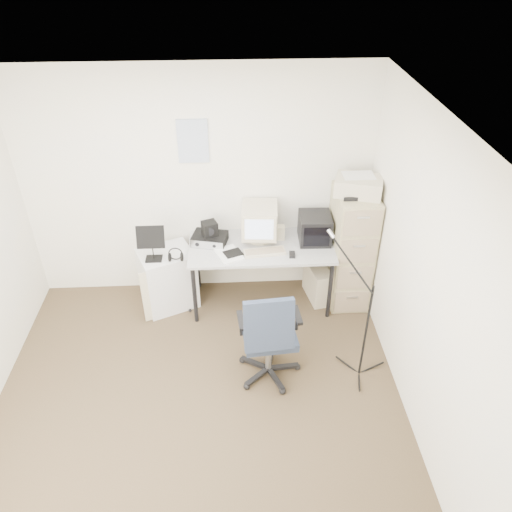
{
  "coord_description": "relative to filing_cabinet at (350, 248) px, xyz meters",
  "views": [
    {
      "loc": [
        0.34,
        -2.86,
        3.58
      ],
      "look_at": [
        0.55,
        0.95,
        0.95
      ],
      "focal_mm": 35.0,
      "sensor_mm": 36.0,
      "label": 1
    }
  ],
  "objects": [
    {
      "name": "mouse",
      "position": [
        -0.65,
        -0.23,
        0.09
      ],
      "size": [
        0.07,
        0.1,
        0.03
      ],
      "primitive_type": "cube",
      "rotation": [
        0.0,
        0.0,
        -0.08
      ],
      "color": "black",
      "rests_on": "desk"
    },
    {
      "name": "wall_right",
      "position": [
        0.22,
        -1.48,
        0.6
      ],
      "size": [
        0.02,
        3.6,
        2.5
      ],
      "primitive_type": "cube",
      "color": "#FBF0CE",
      "rests_on": "ground"
    },
    {
      "name": "keyboard",
      "position": [
        -0.92,
        -0.16,
        0.09
      ],
      "size": [
        0.44,
        0.2,
        0.02
      ],
      "primitive_type": "cube",
      "rotation": [
        0.0,
        0.0,
        0.12
      ],
      "color": "beige",
      "rests_on": "desk"
    },
    {
      "name": "filing_cabinet",
      "position": [
        0.0,
        0.0,
        0.0
      ],
      "size": [
        0.4,
        0.6,
        1.3
      ],
      "primitive_type": "cube",
      "color": "#CBBA7F",
      "rests_on": "floor"
    },
    {
      "name": "printer",
      "position": [
        0.0,
        -0.01,
        0.74
      ],
      "size": [
        0.52,
        0.43,
        0.17
      ],
      "primitive_type": "cube",
      "rotation": [
        0.0,
        0.0,
        -0.3
      ],
      "color": "beige",
      "rests_on": "filing_cabinet"
    },
    {
      "name": "radio_speaker",
      "position": [
        -1.48,
        0.07,
        0.25
      ],
      "size": [
        0.18,
        0.18,
        0.15
      ],
      "primitive_type": "cube",
      "rotation": [
        0.0,
        0.0,
        0.35
      ],
      "color": "black",
      "rests_on": "radio_receiver"
    },
    {
      "name": "side_cart",
      "position": [
        -1.95,
        -0.02,
        -0.32
      ],
      "size": [
        0.67,
        0.61,
        0.67
      ],
      "primitive_type": "cube",
      "rotation": [
        0.0,
        0.0,
        0.41
      ],
      "color": "silver",
      "rests_on": "floor"
    },
    {
      "name": "crt_monitor",
      "position": [
        -0.96,
        0.1,
        0.28
      ],
      "size": [
        0.39,
        0.41,
        0.4
      ],
      "primitive_type": "cube",
      "rotation": [
        0.0,
        0.0,
        -0.08
      ],
      "color": "beige",
      "rests_on": "desk"
    },
    {
      "name": "music_stand",
      "position": [
        -2.05,
        -0.13,
        0.22
      ],
      "size": [
        0.29,
        0.17,
        0.41
      ],
      "primitive_type": "cube",
      "rotation": [
        0.0,
        0.0,
        0.09
      ],
      "color": "black",
      "rests_on": "side_cart"
    },
    {
      "name": "floor",
      "position": [
        -1.58,
        -1.48,
        -0.66
      ],
      "size": [
        3.6,
        3.6,
        0.01
      ],
      "primitive_type": "cube",
      "color": "#443520",
      "rests_on": "ground"
    },
    {
      "name": "wall_back",
      "position": [
        -1.58,
        0.32,
        0.6
      ],
      "size": [
        3.6,
        0.02,
        2.5
      ],
      "primitive_type": "cube",
      "color": "#FBF0CE",
      "rests_on": "ground"
    },
    {
      "name": "papers",
      "position": [
        -1.28,
        -0.18,
        0.09
      ],
      "size": [
        0.31,
        0.36,
        0.02
      ],
      "primitive_type": "cube",
      "rotation": [
        0.0,
        0.0,
        0.4
      ],
      "color": "white",
      "rests_on": "desk"
    },
    {
      "name": "desk_speaker",
      "position": [
        -0.73,
        0.1,
        0.16
      ],
      "size": [
        0.08,
        0.08,
        0.15
      ],
      "primitive_type": "cube",
      "rotation": [
        0.0,
        0.0,
        -0.04
      ],
      "color": "beige",
      "rests_on": "desk"
    },
    {
      "name": "wall_calendar",
      "position": [
        -1.6,
        0.31,
        1.1
      ],
      "size": [
        0.3,
        0.02,
        0.44
      ],
      "primitive_type": "cube",
      "color": "white",
      "rests_on": "wall_back"
    },
    {
      "name": "crt_tv",
      "position": [
        -0.39,
        0.06,
        0.23
      ],
      "size": [
        0.33,
        0.35,
        0.29
      ],
      "primitive_type": "cube",
      "rotation": [
        0.0,
        0.0,
        -0.03
      ],
      "color": "black",
      "rests_on": "desk"
    },
    {
      "name": "radio_receiver",
      "position": [
        -1.48,
        0.06,
        0.13
      ],
      "size": [
        0.4,
        0.32,
        0.1
      ],
      "primitive_type": "cube",
      "rotation": [
        0.0,
        0.0,
        -0.23
      ],
      "color": "black",
      "rests_on": "desk"
    },
    {
      "name": "office_chair",
      "position": [
        -0.94,
        -1.1,
        -0.13
      ],
      "size": [
        0.65,
        0.65,
        1.03
      ],
      "primitive_type": "cube",
      "rotation": [
        0.0,
        0.0,
        0.09
      ],
      "color": "#2F364D",
      "rests_on": "floor"
    },
    {
      "name": "mic_stand",
      "position": [
        -0.09,
        -1.15,
        0.03
      ],
      "size": [
        0.03,
        0.03,
        1.36
      ],
      "primitive_type": "cylinder",
      "rotation": [
        0.0,
        0.0,
        2.16
      ],
      "color": "black",
      "rests_on": "floor"
    },
    {
      "name": "headphones",
      "position": [
        -1.82,
        -0.16,
        0.07
      ],
      "size": [
        0.17,
        0.17,
        0.03
      ],
      "primitive_type": "torus",
      "rotation": [
        0.0,
        0.0,
        -0.06
      ],
      "color": "black",
      "rests_on": "side_cart"
    },
    {
      "name": "ceiling",
      "position": [
        -1.58,
        -1.48,
        1.85
      ],
      "size": [
        3.6,
        3.6,
        0.01
      ],
      "primitive_type": "cube",
      "color": "white",
      "rests_on": "ground"
    },
    {
      "name": "desk",
      "position": [
        -0.95,
        -0.03,
        -0.29
      ],
      "size": [
        1.5,
        0.7,
        0.73
      ],
      "primitive_type": "cube",
      "color": "#B4B4B4",
      "rests_on": "floor"
    },
    {
      "name": "pc_tower",
      "position": [
        -0.32,
        0.01,
        -0.45
      ],
      "size": [
        0.27,
        0.46,
        0.4
      ],
      "primitive_type": "cube",
      "rotation": [
        0.0,
        0.0,
        0.19
      ],
      "color": "beige",
      "rests_on": "floor"
    }
  ]
}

